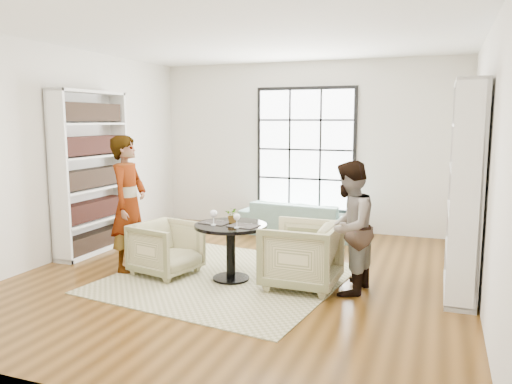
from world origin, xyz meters
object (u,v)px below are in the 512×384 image
at_px(pedestal_table, 231,240).
at_px(wine_glass_left, 213,214).
at_px(sofa, 299,218).
at_px(armchair_right, 301,255).
at_px(armchair_left, 166,248).
at_px(flower_centerpiece, 233,215).
at_px(person_left, 129,204).
at_px(person_right, 349,228).
at_px(wine_glass_right, 237,217).

relative_size(pedestal_table, wine_glass_left, 4.72).
bearing_deg(sofa, armchair_right, 111.32).
bearing_deg(armchair_left, armchair_right, -73.34).
height_order(armchair_left, wine_glass_left, wine_glass_left).
bearing_deg(sofa, flower_centerpiece, 92.53).
bearing_deg(flower_centerpiece, person_left, -174.71).
bearing_deg(armchair_right, flower_centerpiece, -89.57).
relative_size(sofa, person_right, 1.31).
relative_size(pedestal_table, sofa, 0.45).
height_order(armchair_right, flower_centerpiece, flower_centerpiece).
bearing_deg(armchair_left, person_left, 102.64).
distance_m(sofa, wine_glass_right, 2.90).
bearing_deg(person_right, wine_glass_left, -75.75).
bearing_deg(armchair_left, flower_centerpiece, -68.80).
bearing_deg(person_right, armchair_right, -82.44).
height_order(sofa, armchair_right, armchair_right).
bearing_deg(armchair_left, person_right, -74.29).
bearing_deg(armchair_right, person_left, -85.93).
bearing_deg(wine_glass_right, pedestal_table, 132.72).
bearing_deg(flower_centerpiece, armchair_right, -0.56).
bearing_deg(armchair_left, wine_glass_right, -83.24).
xyz_separation_m(pedestal_table, person_right, (1.43, 0.07, 0.24)).
bearing_deg(flower_centerpiece, person_right, -0.35).
bearing_deg(flower_centerpiece, pedestal_table, -91.31).
relative_size(sofa, wine_glass_right, 11.42).
bearing_deg(wine_glass_right, person_left, 176.16).
height_order(sofa, armchair_left, armchair_left).
bearing_deg(pedestal_table, person_left, -177.66).
xyz_separation_m(sofa, wine_glass_left, (-0.30, -2.81, 0.56)).
relative_size(sofa, wine_glass_left, 10.59).
bearing_deg(flower_centerpiece, sofa, 87.34).
distance_m(wine_glass_right, flower_centerpiece, 0.28).
relative_size(person_left, flower_centerpiece, 8.91).
relative_size(armchair_left, wine_glass_right, 4.28).
height_order(pedestal_table, person_left, person_left).
xyz_separation_m(pedestal_table, wine_glass_left, (-0.17, -0.12, 0.33)).
bearing_deg(pedestal_table, armchair_right, 4.24).
relative_size(armchair_right, wine_glass_right, 4.94).
height_order(pedestal_table, sofa, pedestal_table).
bearing_deg(wine_glass_right, person_right, 10.17).
relative_size(pedestal_table, wine_glass_right, 5.09).
bearing_deg(armchair_right, armchair_left, -84.98).
relative_size(armchair_right, flower_centerpiece, 4.33).
xyz_separation_m(person_right, flower_centerpiece, (-1.43, 0.01, 0.05)).
xyz_separation_m(pedestal_table, flower_centerpiece, (0.00, 0.07, 0.29)).
distance_m(armchair_left, person_left, 0.78).
bearing_deg(person_left, person_right, -95.29).
bearing_deg(wine_glass_right, sofa, 90.57).
xyz_separation_m(wine_glass_left, flower_centerpiece, (0.17, 0.20, -0.04)).
distance_m(wine_glass_left, flower_centerpiece, 0.26).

